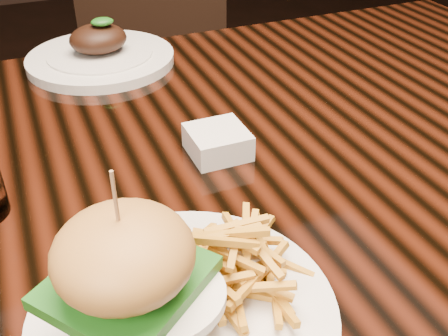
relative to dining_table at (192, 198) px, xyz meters
name	(u,v)px	position (x,y,z in m)	size (l,w,h in m)	color
dining_table	(192,198)	(0.00, 0.00, 0.00)	(1.60, 0.90, 0.75)	black
burger_plate	(177,286)	(-0.11, -0.27, 0.13)	(0.28, 0.28, 0.19)	silver
ramekin	(218,142)	(0.04, -0.01, 0.09)	(0.08, 0.08, 0.04)	silver
far_dish	(100,55)	(-0.05, 0.36, 0.09)	(0.27, 0.27, 0.09)	silver
chair_far	(153,54)	(0.19, 0.89, -0.13)	(0.58, 0.59, 0.95)	black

